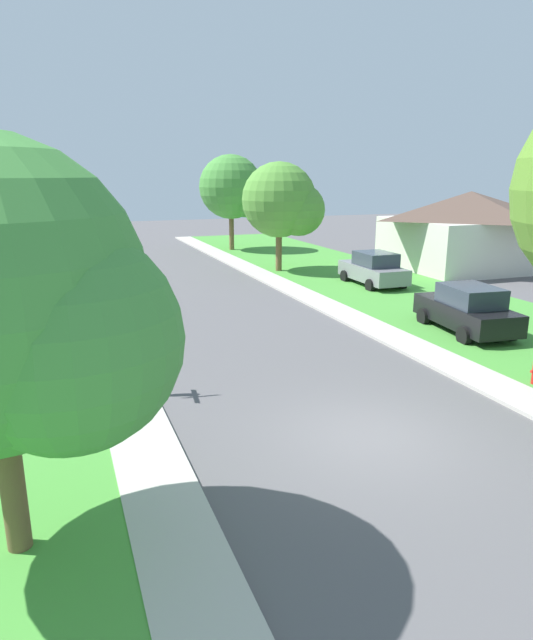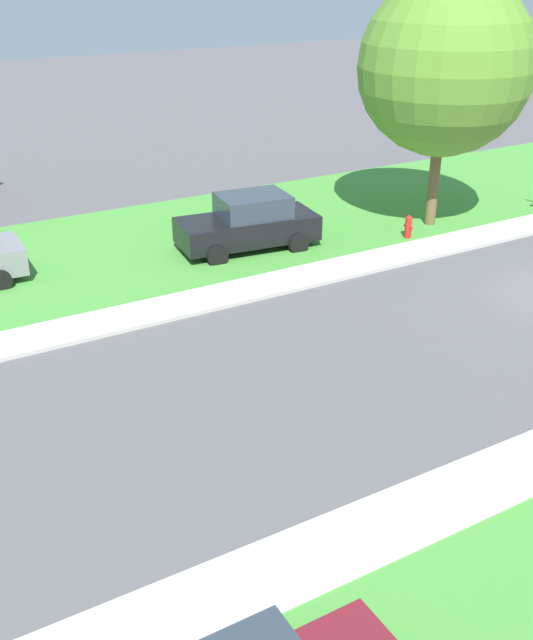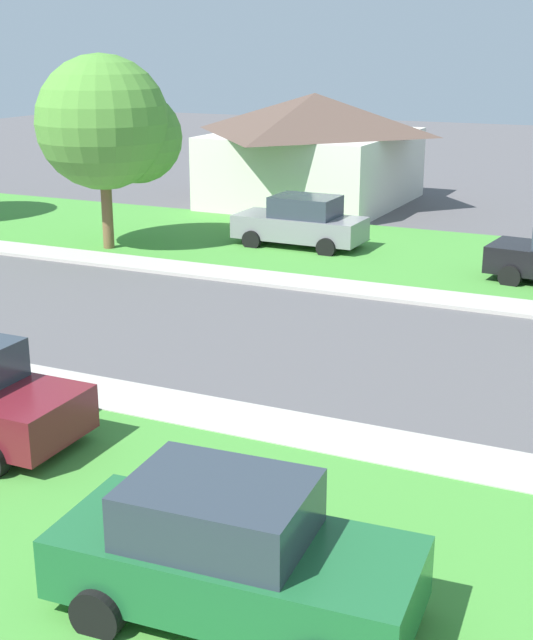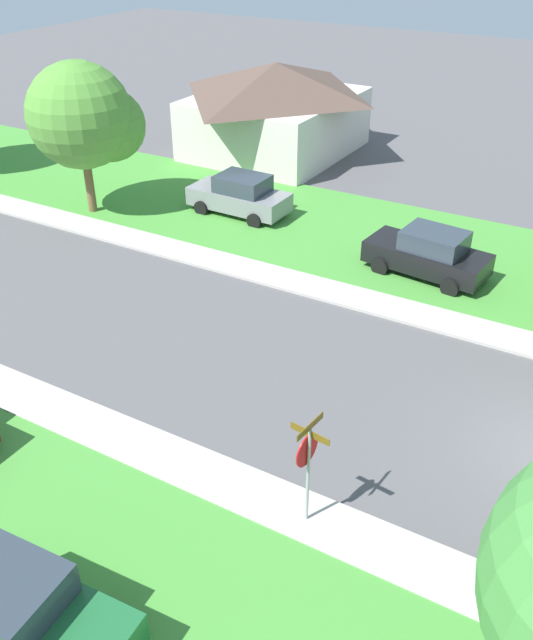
{
  "view_description": "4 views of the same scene",
  "coord_description": "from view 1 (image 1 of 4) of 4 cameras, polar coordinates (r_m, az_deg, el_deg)",
  "views": [
    {
      "loc": [
        -6.05,
        -9.48,
        5.58
      ],
      "look_at": [
        -0.44,
        5.23,
        1.4
      ],
      "focal_mm": 30.94,
      "sensor_mm": 36.0,
      "label": 1
    },
    {
      "loc": [
        -11.73,
        16.34,
        8.28
      ],
      "look_at": [
        0.41,
        9.35,
        1.4
      ],
      "focal_mm": 41.6,
      "sensor_mm": 36.0,
      "label": 2
    },
    {
      "loc": [
        -17.91,
        3.55,
        6.56
      ],
      "look_at": [
        -2.9,
        10.43,
        1.4
      ],
      "focal_mm": 49.83,
      "sensor_mm": 36.0,
      "label": 3
    },
    {
      "loc": [
        -14.06,
        0.21,
        11.46
      ],
      "look_at": [
        0.07,
        8.25,
        1.4
      ],
      "focal_mm": 38.03,
      "sensor_mm": 36.0,
      "label": 4
    }
  ],
  "objects": [
    {
      "name": "sidewalk_west",
      "position": [
        22.22,
        -16.72,
        -0.19
      ],
      "size": [
        1.4,
        56.0,
        0.1
      ],
      "primitive_type": "cube",
      "color": "#B7B2A8",
      "rests_on": "ground"
    },
    {
      "name": "tree_sidewalk_far",
      "position": [
        41.48,
        -3.27,
        13.36
      ],
      "size": [
        4.98,
        4.64,
        6.99
      ],
      "color": "brown",
      "rests_on": "ground"
    },
    {
      "name": "ground_plane",
      "position": [
        12.55,
        10.65,
        -11.8
      ],
      "size": [
        120.0,
        120.0,
        0.0
      ],
      "primitive_type": "plane",
      "color": "#565456"
    },
    {
      "name": "sidewalk_east",
      "position": [
        24.65,
        5.57,
        1.82
      ],
      "size": [
        1.4,
        56.0,
        0.1
      ],
      "primitive_type": "cube",
      "color": "#B7B2A8",
      "rests_on": "ground"
    },
    {
      "name": "tree_across_left",
      "position": [
        8.16,
        -25.16,
        1.19
      ],
      "size": [
        4.68,
        4.35,
        6.17
      ],
      "color": "brown",
      "rests_on": "ground"
    },
    {
      "name": "lawn_east",
      "position": [
        27.03,
        14.54,
        2.55
      ],
      "size": [
        8.0,
        56.0,
        0.08
      ],
      "primitive_type": "cube",
      "color": "#479338",
      "rests_on": "ground"
    },
    {
      "name": "car_maroon_behind_trees",
      "position": [
        24.13,
        -23.56,
        2.36
      ],
      "size": [
        2.05,
        4.3,
        1.76
      ],
      "color": "maroon",
      "rests_on": "ground"
    },
    {
      "name": "car_grey_far_down_street",
      "position": [
        28.81,
        11.01,
        5.18
      ],
      "size": [
        2.12,
        4.34,
        1.76
      ],
      "color": "gray",
      "rests_on": "ground"
    },
    {
      "name": "car_black_near_corner",
      "position": [
        21.04,
        20.02,
        1.02
      ],
      "size": [
        2.41,
        4.48,
        1.76
      ],
      "color": "black",
      "rests_on": "ground"
    },
    {
      "name": "house_right_setback",
      "position": [
        35.76,
        20.13,
        8.83
      ],
      "size": [
        9.16,
        7.99,
        4.6
      ],
      "color": "silver",
      "rests_on": "ground"
    },
    {
      "name": "stop_sign_far_corner",
      "position": [
        14.55,
        -15.14,
        -0.37
      ],
      "size": [
        0.92,
        0.92,
        2.77
      ],
      "color": "#9E9EA3",
      "rests_on": "ground"
    },
    {
      "name": "tree_corner_large",
      "position": [
        32.12,
        1.83,
        12.05
      ],
      "size": [
        4.58,
        4.26,
        6.29
      ],
      "color": "brown",
      "rests_on": "ground"
    }
  ]
}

